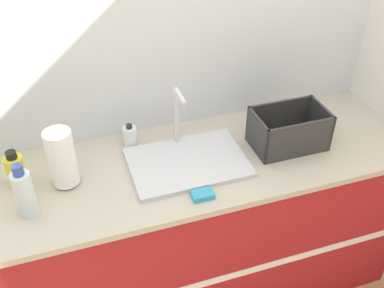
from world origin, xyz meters
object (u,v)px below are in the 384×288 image
soap_dispenser (130,136)px  dish_rack (288,132)px  sink (187,159)px  paper_towel_roll (62,158)px  bottle_yellow (16,170)px  bottle_clear (24,192)px

soap_dispenser → dish_rack: bearing=-18.4°
sink → paper_towel_roll: (-0.52, 0.03, 0.11)m
bottle_yellow → sink: bearing=-7.0°
bottle_yellow → soap_dispenser: 0.52m
soap_dispenser → bottle_clear: bearing=-146.6°
dish_rack → bottle_yellow: dish_rack is taller
bottle_yellow → bottle_clear: size_ratio=0.73×
soap_dispenser → bottle_yellow: bearing=-165.9°
paper_towel_roll → bottle_clear: paper_towel_roll is taller
dish_rack → bottle_clear: (-1.16, -0.08, 0.03)m
sink → dish_rack: bearing=-2.0°
dish_rack → bottle_clear: bearing=-176.2°
dish_rack → bottle_yellow: bearing=175.0°
dish_rack → bottle_yellow: (-1.20, 0.10, 0.00)m
bottle_clear → dish_rack: bearing=3.8°
bottle_yellow → bottle_clear: bearing=-79.3°
paper_towel_roll → bottle_yellow: 0.20m
sink → bottle_yellow: 0.72m
sink → bottle_yellow: (-0.71, 0.09, 0.06)m
paper_towel_roll → bottle_clear: 0.20m
sink → bottle_yellow: size_ratio=2.99×
dish_rack → soap_dispenser: size_ratio=2.96×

